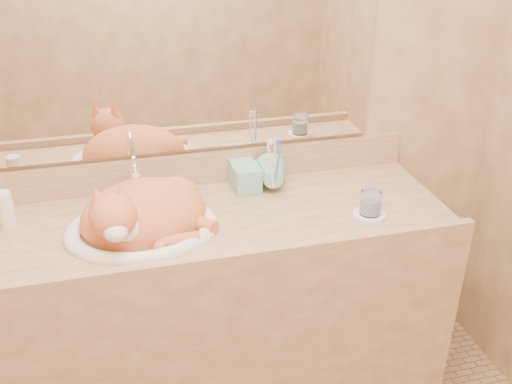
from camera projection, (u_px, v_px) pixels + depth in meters
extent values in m
cube|color=olive|center=(187.00, 75.00, 1.89)|extent=(2.40, 0.02, 2.50)
cube|color=white|center=(185.00, 33.00, 1.82)|extent=(1.30, 0.02, 0.80)
imported|color=#74BAA3|center=(250.00, 170.00, 1.94)|extent=(0.09, 0.10, 0.20)
imported|color=#74BAA3|center=(274.00, 181.00, 1.97)|extent=(0.13, 0.13, 0.11)
cylinder|color=white|center=(369.00, 215.00, 1.86)|extent=(0.11, 0.11, 0.01)
cylinder|color=silver|center=(371.00, 203.00, 1.84)|extent=(0.07, 0.07, 0.08)
cylinder|color=silver|center=(5.00, 209.00, 1.78)|extent=(0.05, 0.05, 0.12)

